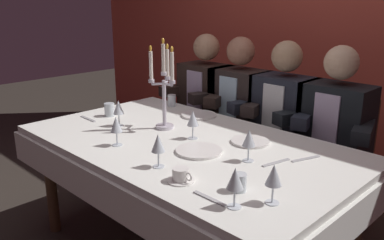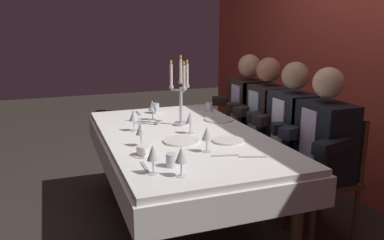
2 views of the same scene
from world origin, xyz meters
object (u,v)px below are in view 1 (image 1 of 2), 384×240
at_px(wine_glass_4, 235,179).
at_px(coffee_cup_0, 181,175).
at_px(wine_glass_0, 274,176).
at_px(water_tumbler_2, 110,110).
at_px(dinner_plate_0, 199,151).
at_px(wine_glass_5, 118,108).
at_px(seated_diner_2, 284,114).
at_px(dining_table, 186,160).
at_px(dinner_plate_2, 199,115).
at_px(wine_glass_2, 193,119).
at_px(candelabra, 164,90).
at_px(wine_glass_3, 249,139).
at_px(water_tumbler_0, 172,100).
at_px(wine_glass_6, 158,144).
at_px(wine_glass_1, 116,125).
at_px(seated_diner_0, 206,96).
at_px(seated_diner_1, 239,104).
at_px(water_tumbler_1, 239,182).
at_px(dinner_plate_1, 250,142).

relative_size(wine_glass_4, coffee_cup_0, 1.24).
height_order(wine_glass_0, water_tumbler_2, wine_glass_0).
bearing_deg(dinner_plate_0, wine_glass_5, -177.71).
bearing_deg(coffee_cup_0, seated_diner_2, 102.94).
bearing_deg(seated_diner_2, dining_table, -94.53).
distance_m(dining_table, dinner_plate_2, 0.52).
bearing_deg(wine_glass_5, wine_glass_2, 17.25).
relative_size(candelabra, wine_glass_3, 3.34).
xyz_separation_m(wine_glass_5, water_tumbler_0, (-0.12, 0.56, -0.07)).
distance_m(wine_glass_2, wine_glass_6, 0.44).
distance_m(wine_glass_2, seated_diner_2, 0.84).
bearing_deg(wine_glass_2, wine_glass_3, -6.01).
distance_m(candelabra, wine_glass_6, 0.62).
height_order(wine_glass_2, wine_glass_3, same).
relative_size(wine_glass_1, water_tumbler_2, 1.84).
relative_size(dinner_plate_0, wine_glass_1, 1.49).
height_order(wine_glass_3, seated_diner_0, seated_diner_0).
xyz_separation_m(candelabra, wine_glass_4, (0.94, -0.47, -0.12)).
xyz_separation_m(candelabra, wine_glass_6, (0.43, -0.42, -0.13)).
relative_size(wine_glass_5, water_tumbler_0, 1.90).
height_order(wine_glass_4, coffee_cup_0, wine_glass_4).
xyz_separation_m(dining_table, wine_glass_4, (0.68, -0.40, 0.24)).
bearing_deg(wine_glass_6, seated_diner_1, 111.84).
relative_size(dinner_plate_2, wine_glass_2, 1.45).
bearing_deg(wine_glass_1, coffee_cup_0, -6.69).
bearing_deg(seated_diner_1, wine_glass_5, -100.05).
relative_size(dining_table, water_tumbler_0, 22.47).
relative_size(wine_glass_6, water_tumbler_1, 2.14).
bearing_deg(water_tumbler_1, wine_glass_4, -58.65).
xyz_separation_m(wine_glass_4, wine_glass_5, (-1.17, 0.30, 0.00)).
relative_size(dining_table, candelabra, 3.54).
distance_m(dinner_plate_2, wine_glass_4, 1.27).
relative_size(wine_glass_0, seated_diner_1, 0.13).
xyz_separation_m(candelabra, dinner_plate_0, (0.43, -0.14, -0.23)).
distance_m(wine_glass_4, seated_diner_1, 1.63).
bearing_deg(coffee_cup_0, wine_glass_4, -2.99).
distance_m(dinner_plate_0, wine_glass_4, 0.61).
height_order(dinner_plate_0, dinner_plate_1, same).
height_order(candelabra, dinner_plate_0, candelabra).
bearing_deg(wine_glass_1, seated_diner_1, 95.22).
distance_m(dinner_plate_1, dinner_plate_2, 0.60).
xyz_separation_m(dinner_plate_1, wine_glass_5, (-0.77, -0.33, 0.11)).
relative_size(dining_table, dinner_plate_1, 9.13).
bearing_deg(dining_table, seated_diner_2, 85.47).
distance_m(water_tumbler_2, coffee_cup_0, 1.15).
bearing_deg(seated_diner_0, wine_glass_2, -51.18).
height_order(wine_glass_0, wine_glass_4, same).
relative_size(coffee_cup_0, seated_diner_2, 0.11).
bearing_deg(water_tumbler_2, water_tumbler_0, 77.56).
relative_size(wine_glass_0, wine_glass_5, 1.00).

